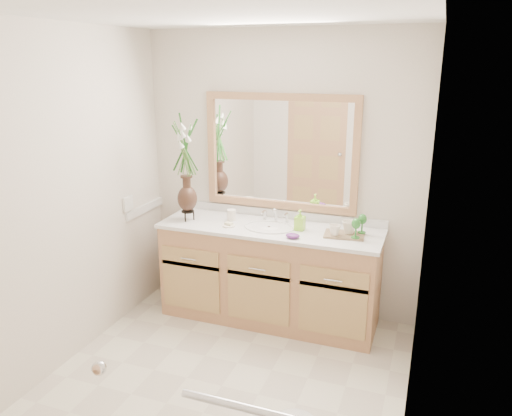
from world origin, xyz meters
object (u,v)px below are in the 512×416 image
at_px(tumbler, 232,215).
at_px(tray, 344,235).
at_px(flower_vase, 186,157).
at_px(soap_bottle, 300,221).

bearing_deg(tumbler, tray, -3.30).
xyz_separation_m(flower_vase, tumbler, (0.35, 0.12, -0.50)).
xyz_separation_m(flower_vase, soap_bottle, (0.97, 0.08, -0.47)).
distance_m(soap_bottle, tray, 0.37).
bearing_deg(tray, flower_vase, 177.06).
distance_m(tumbler, soap_bottle, 0.62).
height_order(tumbler, tray, tumbler).
bearing_deg(soap_bottle, tray, 1.34).
distance_m(flower_vase, tray, 1.44).
xyz_separation_m(tumbler, tray, (0.98, -0.06, -0.04)).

